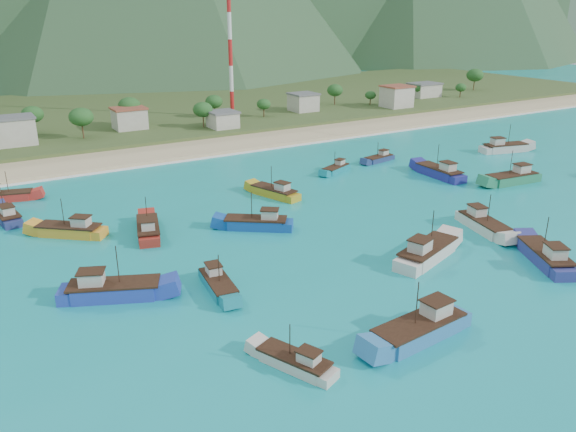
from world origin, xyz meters
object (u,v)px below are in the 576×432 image
boat_15 (421,330)px  boat_2 (427,253)px  boat_5 (70,231)px  boat_12 (512,179)px  boat_0 (6,216)px  boat_24 (5,197)px  boat_3 (546,257)px  boat_9 (295,363)px  boat_27 (336,169)px  boat_22 (440,173)px  boat_6 (483,225)px  boat_14 (218,285)px  boat_20 (504,148)px  radio_tower (230,39)px  boat_19 (112,291)px  boat_26 (379,159)px  boat_28 (148,230)px  boat_29 (275,193)px  boat_21 (257,224)px

boat_15 → boat_2: bearing=-50.6°
boat_2 → boat_5: boat_2 is taller
boat_12 → boat_0: bearing=78.5°
boat_12 → boat_24: 98.04m
boat_15 → boat_0: bearing=24.1°
boat_3 → boat_9: 42.45m
boat_15 → boat_27: (30.70, 57.92, -0.43)m
boat_2 → boat_3: bearing=36.0°
boat_22 → boat_24: bearing=162.3°
boat_3 → boat_6: bearing=107.0°
boat_14 → boat_27: (44.59, 36.61, -0.08)m
boat_5 → boat_20: bearing=-49.0°
radio_tower → boat_19: size_ratio=3.66×
boat_2 → boat_26: 54.43m
boat_2 → boat_28: 42.25m
radio_tower → boat_24: radio_tower is taller
boat_15 → boat_19: size_ratio=1.00×
boat_29 → boat_9: bearing=-135.5°
boat_9 → boat_19: (-11.48, 23.60, 0.39)m
boat_5 → boat_9: (11.74, -47.15, -0.25)m
boat_2 → boat_14: boat_2 is taller
boat_2 → boat_12: size_ratio=1.05×
boat_14 → radio_tower: bearing=-109.4°
boat_15 → boat_24: 80.53m
boat_29 → boat_14: bearing=-148.5°
boat_3 → boat_22: size_ratio=0.97×
boat_12 → boat_19: boat_12 is taller
boat_14 → boat_29: size_ratio=0.87×
boat_12 → boat_28: boat_12 is taller
boat_6 → boat_26: (13.76, 42.05, -0.30)m
boat_20 → boat_21: boat_20 is taller
boat_5 → boat_21: boat_21 is taller
boat_28 → boat_15: bearing=-54.6°
boat_9 → boat_22: size_ratio=0.72×
boat_5 → boat_19: 23.56m
boat_2 → boat_29: 35.87m
boat_3 → boat_28: 58.31m
boat_12 → boat_22: 14.30m
boat_2 → boat_21: boat_2 is taller
boat_6 → boat_15: boat_15 is taller
boat_21 → boat_26: size_ratio=1.24×
boat_2 → boat_5: size_ratio=1.27×
radio_tower → boat_9: 133.06m
boat_9 → boat_21: (14.48, 34.80, 0.27)m
boat_3 → boat_14: (-41.97, 16.35, -0.27)m
boat_15 → boat_24: boat_15 is taller
boat_21 → boat_24: boat_21 is taller
boat_5 → boat_12: boat_12 is taller
boat_9 → boat_20: (91.19, 48.90, 0.40)m
boat_12 → boat_22: bearing=47.2°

